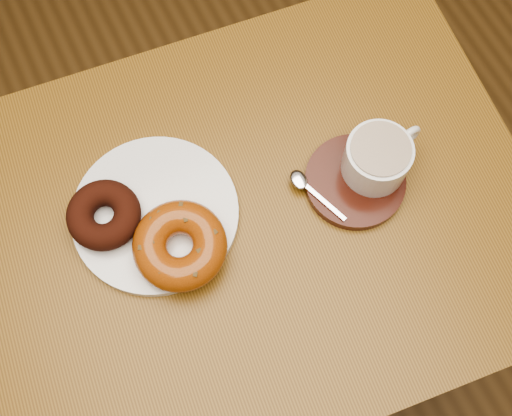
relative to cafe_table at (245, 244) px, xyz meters
name	(u,v)px	position (x,y,z in m)	size (l,w,h in m)	color
ground	(276,168)	(0.25, 0.35, -0.66)	(6.00, 6.00, 0.00)	brown
cafe_table	(245,244)	(0.00, 0.00, 0.00)	(0.90, 0.71, 0.79)	brown
donut_plate	(156,214)	(-0.11, 0.06, 0.13)	(0.24, 0.24, 0.01)	white
donut_cinnamon	(104,215)	(-0.17, 0.08, 0.16)	(0.10, 0.10, 0.04)	black
donut_caramel	(180,246)	(-0.10, -0.01, 0.16)	(0.13, 0.13, 0.05)	#954410
saucer	(355,182)	(0.17, -0.02, 0.13)	(0.14, 0.14, 0.02)	#330E06
coffee_cup	(378,158)	(0.20, -0.02, 0.17)	(0.12, 0.09, 0.07)	white
teaspoon	(304,184)	(0.10, 0.00, 0.14)	(0.04, 0.10, 0.01)	silver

